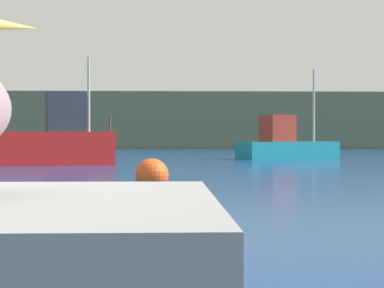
{
  "coord_description": "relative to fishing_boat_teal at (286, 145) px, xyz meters",
  "views": [
    {
      "loc": [
        1.96,
        -3.3,
        1.13
      ],
      "look_at": [
        2.66,
        15.41,
        0.96
      ],
      "focal_mm": 63.73,
      "sensor_mm": 36.0,
      "label": 1
    }
  ],
  "objects": [
    {
      "name": "mooring_buoy",
      "position": [
        -6.69,
        -21.86,
        -0.41
      ],
      "size": [
        0.7,
        0.7,
        0.7
      ],
      "primitive_type": "sphere",
      "color": "#E54C19",
      "rests_on": "ground"
    },
    {
      "name": "fishing_boat_red",
      "position": [
        -10.94,
        -7.84,
        0.32
      ],
      "size": [
        5.17,
        2.73,
        4.51
      ],
      "rotation": [
        0.0,
        0.0,
        0.28
      ],
      "color": "red",
      "rests_on": "ground"
    },
    {
      "name": "fishing_boat_teal",
      "position": [
        0.0,
        0.0,
        0.0
      ],
      "size": [
        5.88,
        4.04,
        4.91
      ],
      "rotation": [
        0.0,
        0.0,
        0.47
      ],
      "color": "teal",
      "rests_on": "ground"
    },
    {
      "name": "hillside_backdrop",
      "position": [
        -8.34,
        38.33,
        2.12
      ],
      "size": [
        140.0,
        14.21,
        5.76
      ],
      "primitive_type": "cube",
      "color": "#5B664C",
      "rests_on": "ground"
    }
  ]
}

